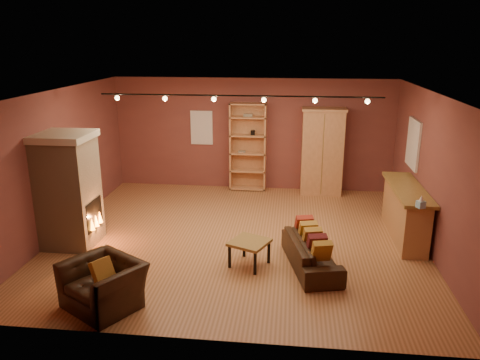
# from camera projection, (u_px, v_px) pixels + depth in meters

# --- Properties ---
(floor) EXTENTS (7.00, 7.00, 0.00)m
(floor) POSITION_uv_depth(u_px,v_px,m) (238.00, 238.00, 9.10)
(floor) COLOR #935934
(floor) RESTS_ON ground
(ceiling) EXTENTS (7.00, 7.00, 0.00)m
(ceiling) POSITION_uv_depth(u_px,v_px,m) (237.00, 92.00, 8.29)
(ceiling) COLOR #57351B
(ceiling) RESTS_ON back_wall
(back_wall) EXTENTS (7.00, 0.02, 2.80)m
(back_wall) POSITION_uv_depth(u_px,v_px,m) (253.00, 134.00, 11.79)
(back_wall) COLOR brown
(back_wall) RESTS_ON floor
(left_wall) EXTENTS (0.02, 6.50, 2.80)m
(left_wall) POSITION_uv_depth(u_px,v_px,m) (59.00, 163.00, 9.07)
(left_wall) COLOR brown
(left_wall) RESTS_ON floor
(right_wall) EXTENTS (0.02, 6.50, 2.80)m
(right_wall) POSITION_uv_depth(u_px,v_px,m) (432.00, 174.00, 8.32)
(right_wall) COLOR brown
(right_wall) RESTS_ON floor
(fireplace) EXTENTS (1.01, 0.98, 2.12)m
(fireplace) POSITION_uv_depth(u_px,v_px,m) (69.00, 190.00, 8.55)
(fireplace) COLOR tan
(fireplace) RESTS_ON floor
(back_window) EXTENTS (0.56, 0.04, 0.86)m
(back_window) POSITION_uv_depth(u_px,v_px,m) (202.00, 128.00, 11.87)
(back_window) COLOR white
(back_window) RESTS_ON back_wall
(bookcase) EXTENTS (0.91, 0.35, 2.21)m
(bookcase) POSITION_uv_depth(u_px,v_px,m) (248.00, 146.00, 11.77)
(bookcase) COLOR tan
(bookcase) RESTS_ON floor
(armoire) EXTENTS (1.05, 0.60, 2.13)m
(armoire) POSITION_uv_depth(u_px,v_px,m) (322.00, 151.00, 11.44)
(armoire) COLOR tan
(armoire) RESTS_ON floor
(bar_counter) EXTENTS (0.58, 2.13, 1.02)m
(bar_counter) POSITION_uv_depth(u_px,v_px,m) (405.00, 212.00, 8.98)
(bar_counter) COLOR tan
(bar_counter) RESTS_ON floor
(tissue_box) EXTENTS (0.16, 0.16, 0.22)m
(tissue_box) POSITION_uv_depth(u_px,v_px,m) (421.00, 203.00, 7.74)
(tissue_box) COLOR #8CC6E0
(tissue_box) RESTS_ON bar_counter
(right_window) EXTENTS (0.05, 0.90, 1.00)m
(right_window) POSITION_uv_depth(u_px,v_px,m) (413.00, 144.00, 9.58)
(right_window) COLOR white
(right_window) RESTS_ON right_wall
(loveseat) EXTENTS (0.88, 1.77, 0.73)m
(loveseat) POSITION_uv_depth(u_px,v_px,m) (312.00, 247.00, 7.85)
(loveseat) COLOR black
(loveseat) RESTS_ON floor
(armchair) EXTENTS (1.24, 1.13, 0.91)m
(armchair) POSITION_uv_depth(u_px,v_px,m) (103.00, 277.00, 6.66)
(armchair) COLOR black
(armchair) RESTS_ON floor
(coffee_table) EXTENTS (0.78, 0.78, 0.45)m
(coffee_table) POSITION_uv_depth(u_px,v_px,m) (249.00, 245.00, 7.90)
(coffee_table) COLOR olive
(coffee_table) RESTS_ON floor
(track_rail) EXTENTS (5.20, 0.09, 0.13)m
(track_rail) POSITION_uv_depth(u_px,v_px,m) (239.00, 98.00, 8.51)
(track_rail) COLOR black
(track_rail) RESTS_ON ceiling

